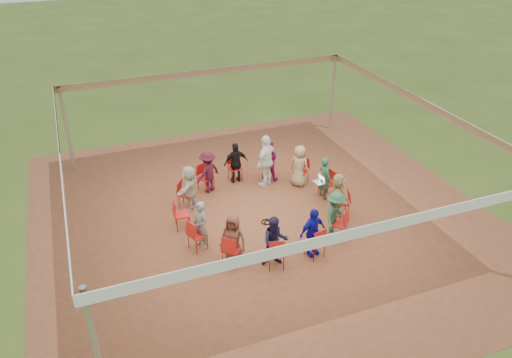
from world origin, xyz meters
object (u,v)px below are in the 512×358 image
object	(u,v)px
chair_8	(232,249)
standing_person	(266,161)
laptop	(320,180)
chair_2	(268,166)
chair_11	(338,224)
chair_0	(327,184)
chair_5	(186,194)
person_seated_2	(268,161)
person_seated_3	(236,163)
chair_10	(315,242)
chair_7	(198,235)
person_seated_0	(325,178)
cable_coil	(267,222)
person_seated_6	(201,225)
person_seated_7	(233,239)
chair_6	(182,214)
person_seated_11	(338,195)
chair_4	(206,178)
person_seated_1	(299,166)
chair_3	(235,168)
person_seated_4	(208,172)
person_seated_10	(335,215)
person_seated_8	(275,241)
chair_1	(301,171)
person_seated_5	(189,187)
person_seated_9	(313,232)
chair_12	(341,202)
chair_9	(276,252)

from	to	relation	value
chair_8	standing_person	xyz separation A→B (m)	(2.34, 3.42, 0.44)
laptop	chair_2	bearing A→B (deg)	20.84
laptop	chair_11	bearing A→B (deg)	159.16
chair_0	chair_5	xyz separation A→B (m)	(-4.26, 1.00, 0.00)
person_seated_2	person_seated_3	xyz separation A→B (m)	(-1.04, 0.24, 0.00)
chair_10	chair_7	bearing A→B (deg)	138.46
person_seated_0	cable_coil	world-z (taller)	person_seated_0
person_seated_6	person_seated_7	size ratio (longest dim) A/B	1.00
chair_6	person_seated_11	distance (m)	4.54
chair_4	person_seated_7	distance (m)	3.76
person_seated_1	person_seated_11	size ratio (longest dim) A/B	1.00
chair_10	standing_person	bearing A→B (deg)	72.19
chair_11	standing_person	bearing A→B (deg)	60.45
chair_3	person_seated_3	world-z (taller)	person_seated_3
person_seated_4	person_seated_10	distance (m)	4.41
person_seated_8	person_seated_11	bearing A→B (deg)	41.54
chair_1	person_seated_11	xyz separation A→B (m)	(0.17, -2.12, 0.25)
person_seated_5	person_seated_9	size ratio (longest dim) A/B	1.00
chair_2	person_seated_4	bearing A→B (deg)	30.56
chair_8	person_seated_1	distance (m)	4.54
person_seated_9	person_seated_5	bearing A→B (deg)	110.77
chair_7	person_seated_1	size ratio (longest dim) A/B	0.64
chair_3	chair_4	xyz separation A→B (m)	(-1.08, -0.28, 0.00)
chair_4	person_seated_7	xyz separation A→B (m)	(-0.34, -3.74, 0.25)
person_seated_9	standing_person	world-z (taller)	standing_person
person_seated_5	person_seated_11	size ratio (longest dim) A/B	1.00
chair_0	laptop	world-z (taller)	chair_0
chair_12	person_seated_2	xyz separation A→B (m)	(-1.19, 2.78, 0.25)
chair_2	chair_3	size ratio (longest dim) A/B	1.00
chair_1	laptop	distance (m)	1.11
person_seated_11	laptop	distance (m)	1.04
chair_6	chair_8	world-z (taller)	same
chair_12	person_seated_0	distance (m)	1.13
chair_12	person_seated_3	world-z (taller)	person_seated_3
chair_10	person_seated_10	world-z (taller)	person_seated_10
person_seated_3	person_seated_1	bearing A→B (deg)	152.31
person_seated_1	person_seated_3	world-z (taller)	same
chair_12	person_seated_5	world-z (taller)	person_seated_5
chair_11	chair_12	distance (m)	1.12
chair_6	chair_10	size ratio (longest dim) A/B	1.00
person_seated_1	person_seated_8	xyz separation A→B (m)	(-2.32, -3.45, 0.00)
person_seated_1	person_seated_9	bearing A→B (deg)	124.62
chair_12	cable_coil	size ratio (longest dim) A/B	2.32
person_seated_0	person_seated_1	xyz separation A→B (m)	(-0.39, 0.99, 0.00)
person_seated_10	cable_coil	distance (m)	2.06
chair_8	chair_9	xyz separation A→B (m)	(1.00, -0.51, 0.00)
chair_5	person_seated_10	bearing A→B (deg)	83.26
chair_3	person_seated_2	distance (m)	1.13
chair_12	person_seated_2	bearing A→B (deg)	43.24
chair_11	person_seated_1	world-z (taller)	person_seated_1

